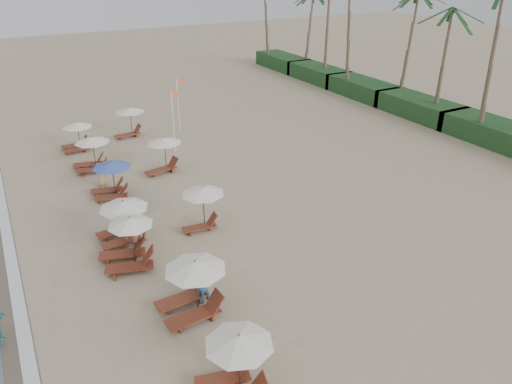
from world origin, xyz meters
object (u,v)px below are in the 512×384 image
beachgoer_near (243,353)px  beachgoer_mid_b (136,236)px  lounger_station_1 (190,289)px  beachgoer_mid_a (201,285)px  lounger_station_4 (110,179)px  inland_station_0 (201,202)px  inland_station_1 (162,153)px  lounger_station_3 (121,221)px  lounger_station_2 (127,246)px  lounger_station_6 (76,136)px  flag_pole_near (173,118)px  inland_station_2 (129,119)px  lounger_station_5 (91,154)px  lounger_station_0 (234,366)px  beachgoer_far_b (101,174)px

beachgoer_near → beachgoer_mid_b: size_ratio=0.97×
lounger_station_1 → beachgoer_mid_a: bearing=34.4°
lounger_station_4 → inland_station_0: inland_station_0 is taller
lounger_station_1 → inland_station_1: size_ratio=1.02×
lounger_station_3 → beachgoer_mid_b: (0.31, -1.39, -0.21)m
lounger_station_2 → lounger_station_3: lounger_station_2 is taller
lounger_station_6 → beachgoer_mid_a: size_ratio=1.52×
flag_pole_near → lounger_station_4: bearing=-140.1°
lounger_station_1 → inland_station_0: bearing=62.7°
lounger_station_1 → inland_station_2: size_ratio=1.05×
lounger_station_5 → lounger_station_4: bearing=-88.0°
lounger_station_5 → beachgoer_mid_a: 15.82m
inland_station_2 → beachgoer_near: bearing=-97.4°
lounger_station_3 → inland_station_0: 4.05m
inland_station_0 → flag_pole_near: (2.56, 10.75, 1.03)m
inland_station_2 → lounger_station_3: bearing=-107.1°
lounger_station_0 → lounger_station_6: size_ratio=1.05×
lounger_station_6 → beachgoer_far_b: size_ratio=1.60×
lounger_station_1 → flag_pole_near: (5.56, 16.57, 1.40)m
lounger_station_2 → lounger_station_5: (0.90, 11.79, 0.11)m
lounger_station_0 → lounger_station_6: 24.79m
lounger_station_6 → inland_station_1: (4.17, -6.73, 0.26)m
lounger_station_6 → inland_station_2: size_ratio=0.89×
lounger_station_6 → beachgoer_far_b: bearing=-88.9°
inland_station_0 → beachgoer_mid_a: size_ratio=1.60×
lounger_station_4 → inland_station_2: bearing=68.4°
lounger_station_0 → lounger_station_2: 8.85m
beachgoer_near → beachgoer_mid_b: bearing=83.6°
inland_station_2 → flag_pole_near: bearing=-68.3°
inland_station_1 → beachgoer_near: size_ratio=1.64×
lounger_station_5 → lounger_station_1: bearing=-88.7°
lounger_station_3 → inland_station_1: (4.58, 7.01, 0.24)m
lounger_station_1 → flag_pole_near: size_ratio=0.63×
inland_station_2 → lounger_station_0: bearing=-98.6°
beachgoer_far_b → lounger_station_6: bearing=37.6°
lounger_station_1 → inland_station_1: 14.16m
lounger_station_0 → lounger_station_4: size_ratio=1.00×
lounger_station_4 → inland_station_2: (3.85, 9.73, 0.24)m
lounger_station_5 → beachgoer_mid_b: size_ratio=1.49×
beachgoer_near → beachgoer_mid_b: (-0.98, 9.00, 0.02)m
lounger_station_1 → lounger_station_3: lounger_station_1 is taller
beachgoer_far_b → lounger_station_0: bearing=-143.1°
lounger_station_6 → beachgoer_near: size_ratio=1.42×
lounger_station_1 → beachgoer_near: (0.36, -3.72, -0.26)m
lounger_station_2 → flag_pole_near: bearing=60.6°
inland_station_1 → inland_station_0: bearing=-94.7°
beachgoer_near → inland_station_1: bearing=66.7°
lounger_station_0 → flag_pole_near: size_ratio=0.56×
beachgoer_near → flag_pole_near: bearing=63.0°
beachgoer_near → flag_pole_near: 21.01m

